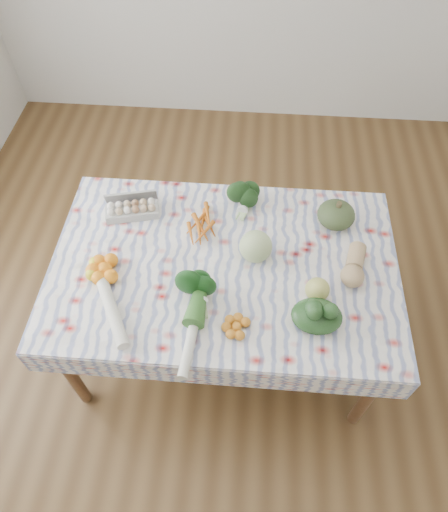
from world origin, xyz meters
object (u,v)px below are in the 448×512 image
(cabbage, at_px, (256,246))
(dining_table, at_px, (224,273))
(kabocha_squash, at_px, (336,215))
(butternut_squash, at_px, (355,264))
(grapefruit, at_px, (317,289))
(egg_carton, at_px, (132,210))

(cabbage, bearing_deg, dining_table, -160.02)
(kabocha_squash, relative_size, butternut_squash, 0.81)
(grapefruit, bearing_deg, butternut_squash, 40.24)
(dining_table, distance_m, cabbage, 0.22)
(cabbage, relative_size, butternut_squash, 0.67)
(dining_table, distance_m, grapefruit, 0.47)
(egg_carton, height_order, butternut_squash, butternut_squash)
(egg_carton, height_order, cabbage, cabbage)
(egg_carton, distance_m, cabbage, 0.68)
(dining_table, relative_size, cabbage, 10.27)
(butternut_squash, relative_size, grapefruit, 2.13)
(egg_carton, relative_size, grapefruit, 2.46)
(dining_table, height_order, butternut_squash, butternut_squash)
(kabocha_squash, bearing_deg, egg_carton, -178.47)
(egg_carton, xyz_separation_m, cabbage, (0.64, -0.22, 0.04))
(dining_table, height_order, kabocha_squash, kabocha_squash)
(egg_carton, xyz_separation_m, butternut_squash, (1.10, -0.27, 0.02))
(dining_table, bearing_deg, butternut_squash, 0.15)
(kabocha_squash, bearing_deg, butternut_squash, -77.25)
(cabbage, xyz_separation_m, butternut_squash, (0.46, -0.05, -0.02))
(cabbage, distance_m, grapefruit, 0.35)
(cabbage, distance_m, butternut_squash, 0.47)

